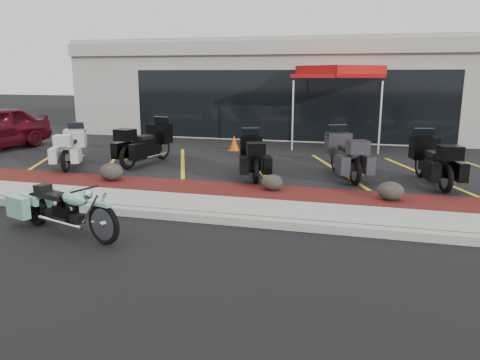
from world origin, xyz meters
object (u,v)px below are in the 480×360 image
(touring_white, at_px, (77,142))
(traffic_cone, at_px, (234,143))
(hero_cruiser, at_px, (103,218))
(popup_canopy, at_px, (340,73))

(touring_white, xyz_separation_m, traffic_cone, (3.81, 3.23, -0.33))
(hero_cruiser, distance_m, traffic_cone, 8.70)
(hero_cruiser, xyz_separation_m, popup_canopy, (2.94, 10.65, 2.23))
(touring_white, height_order, traffic_cone, touring_white)
(touring_white, xyz_separation_m, popup_canopy, (7.06, 5.19, 1.95))
(hero_cruiser, height_order, touring_white, touring_white)
(hero_cruiser, distance_m, popup_canopy, 11.27)
(traffic_cone, bearing_deg, hero_cruiser, -87.94)
(hero_cruiser, height_order, traffic_cone, hero_cruiser)
(hero_cruiser, bearing_deg, touring_white, 145.45)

